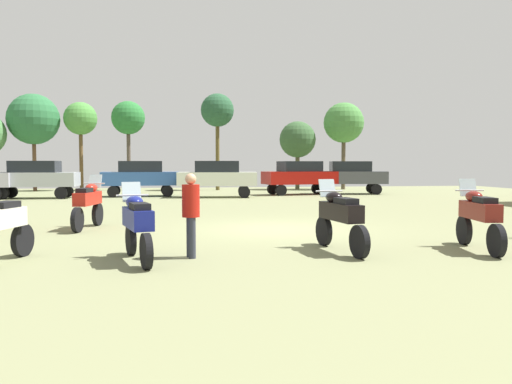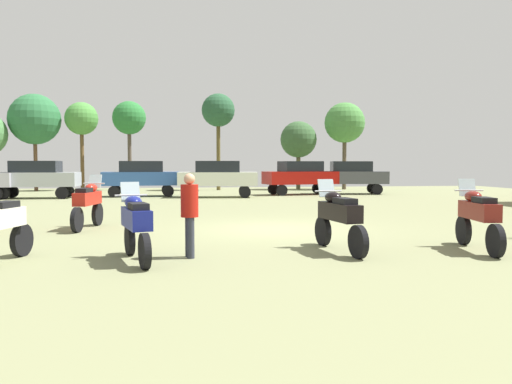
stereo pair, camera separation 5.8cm
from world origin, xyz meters
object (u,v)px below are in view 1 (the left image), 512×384
Objects in this scene: motorcycle_8 at (479,216)px; car_5 at (217,176)px; motorcycle_3 at (88,202)px; motorcycle_4 at (340,216)px; car_2 at (35,176)px; person_3 at (191,209)px; car_6 at (350,175)px; tree_7 at (33,119)px; car_3 at (300,175)px; car_1 at (141,176)px; tree_8 at (344,123)px; tree_4 at (217,111)px; tree_5 at (80,119)px; tree_1 at (298,140)px; motorcycle_5 at (137,223)px; tree_6 at (128,119)px.

motorcycle_8 is 18.59m from car_5.
motorcycle_8 is at bearing -19.13° from motorcycle_3.
motorcycle_3 is at bearing 133.54° from motorcycle_4.
car_2 is 2.63× the size of person_3.
car_6 is at bearing -85.10° from car_2.
car_5 reaches higher than motorcycle_8.
tree_7 is (-13.17, 26.14, 4.12)m from motorcycle_4.
car_3 is at bearing 67.29° from motorcycle_3.
car_1 is 0.99× the size of car_5.
tree_8 is at bearing 65.63° from motorcycle_3.
car_2 is at bearing -144.29° from tree_4.
motorcycle_4 is 0.38× the size of tree_5.
car_5 is 0.71× the size of tree_8.
tree_4 is (-5.79, -0.11, 1.94)m from tree_1.
car_2 is 18.00m from car_6.
tree_1 is 0.75× the size of tree_7.
car_5 is at bearing -111.88° from car_1.
car_6 is at bearing 45.98° from motorcycle_5.
tree_4 reaches higher than car_1.
car_6 is at bearing -37.30° from tree_4.
person_3 reaches higher than motorcycle_3.
tree_6 reaches higher than tree_5.
motorcycle_8 is 29.97m from tree_5.
tree_6 reaches higher than car_3.
tree_4 is (-7.71, 5.88, 4.35)m from car_6.
tree_4 is (-4.48, 6.13, 4.35)m from car_3.
tree_1 is 3.55m from tree_8.
person_3 is 0.26× the size of tree_6.
tree_4 is 1.08× the size of tree_6.
tree_1 is at bearing -21.99° from car_3.
car_6 is 15.94m from tree_6.
tree_5 is 18.53m from tree_8.
motorcycle_4 is at bearing -148.78° from car_2.
tree_8 is at bearing -1.69° from tree_4.
motorcycle_5 is 0.34× the size of tree_6.
car_1 is at bearing -80.47° from car_2.
person_3 is 0.27× the size of tree_5.
motorcycle_5 is at bearing 91.15° from person_3.
tree_1 is (9.10, 26.24, 2.86)m from motorcycle_5.
motorcycle_3 is 0.49× the size of car_6.
tree_8 reaches higher than car_5.
car_1 is at bearing -57.48° from tree_5.
tree_8 is (18.51, -0.99, -0.12)m from tree_5.
tree_6 reaches higher than motorcycle_8.
person_3 is at bearing 162.52° from car_6.
tree_4 reaches higher than tree_6.
car_3 reaches higher than motorcycle_3.
motorcycle_8 is at bearing -13.76° from motorcycle_5.
motorcycle_4 is 0.35× the size of tree_7.
car_3 is 0.72× the size of tree_8.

